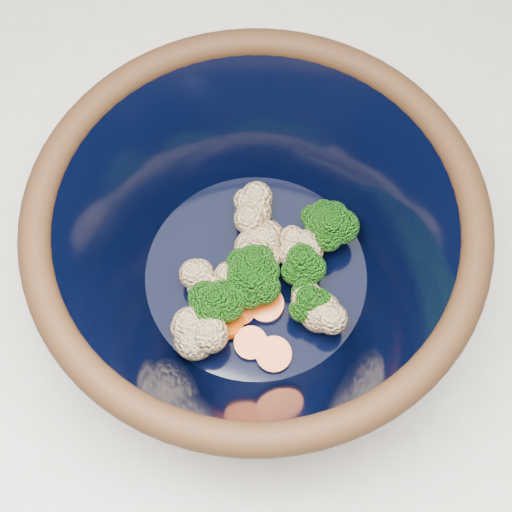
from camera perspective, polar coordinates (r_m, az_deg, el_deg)
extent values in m
plane|color=#9E7A54|center=(1.52, 2.08, -13.04)|extent=(3.00, 3.00, 0.00)
cube|color=beige|center=(1.08, 2.88, -8.36)|extent=(1.20, 1.20, 0.90)
cylinder|color=black|center=(0.63, 0.00, -2.34)|extent=(0.20, 0.20, 0.01)
torus|color=black|center=(0.51, 0.00, 3.20)|extent=(0.34, 0.34, 0.02)
cylinder|color=black|center=(0.61, 0.00, -1.45)|extent=(0.19, 0.19, 0.00)
cylinder|color=#608442|center=(0.62, 5.11, 2.43)|extent=(0.01, 0.01, 0.02)
ellipsoid|color=#206613|center=(0.60, 5.26, 3.28)|extent=(0.03, 0.03, 0.03)
cylinder|color=#608442|center=(0.60, 3.54, -1.18)|extent=(0.01, 0.01, 0.02)
ellipsoid|color=#206613|center=(0.58, 3.66, -0.30)|extent=(0.04, 0.04, 0.03)
cylinder|color=#608442|center=(0.59, 0.05, -2.69)|extent=(0.01, 0.01, 0.02)
ellipsoid|color=#206613|center=(0.57, 0.05, -1.91)|extent=(0.04, 0.04, 0.03)
cylinder|color=#608442|center=(0.59, 4.09, -4.19)|extent=(0.01, 0.01, 0.02)
ellipsoid|color=#206613|center=(0.57, 4.23, -3.49)|extent=(0.03, 0.03, 0.03)
cylinder|color=#608442|center=(0.60, -0.19, -1.48)|extent=(0.01, 0.01, 0.02)
ellipsoid|color=#206613|center=(0.57, -0.20, -0.52)|extent=(0.04, 0.04, 0.04)
cylinder|color=#608442|center=(0.61, 5.78, 1.61)|extent=(0.01, 0.01, 0.02)
ellipsoid|color=#206613|center=(0.59, 6.00, 2.66)|extent=(0.04, 0.04, 0.04)
cylinder|color=#608442|center=(0.59, -3.16, -4.35)|extent=(0.01, 0.01, 0.02)
ellipsoid|color=#206613|center=(0.56, -3.28, -3.55)|extent=(0.04, 0.04, 0.03)
cylinder|color=#608442|center=(0.59, -0.22, -2.96)|extent=(0.01, 0.01, 0.02)
ellipsoid|color=#206613|center=(0.57, -0.23, -2.14)|extent=(0.04, 0.04, 0.03)
sphere|color=beige|center=(0.60, 0.66, 0.51)|extent=(0.03, 0.03, 0.03)
sphere|color=beige|center=(0.59, -1.34, -2.12)|extent=(0.03, 0.03, 0.03)
sphere|color=beige|center=(0.58, 5.12, -4.47)|extent=(0.03, 0.03, 0.03)
sphere|color=beige|center=(0.59, -4.24, -2.33)|extent=(0.03, 0.03, 0.03)
sphere|color=beige|center=(0.60, -0.25, 0.68)|extent=(0.03, 0.03, 0.03)
sphere|color=beige|center=(0.60, 3.83, 0.53)|extent=(0.03, 0.03, 0.03)
sphere|color=beige|center=(0.57, -4.90, -6.68)|extent=(0.03, 0.03, 0.03)
sphere|color=beige|center=(0.61, 0.97, 1.58)|extent=(0.03, 0.03, 0.03)
sphere|color=beige|center=(0.61, -0.19, 3.53)|extent=(0.03, 0.03, 0.03)
cylinder|color=#FA540A|center=(0.58, -0.42, -6.95)|extent=(0.03, 0.03, 0.01)
cylinder|color=#FA540A|center=(0.60, 0.48, -1.74)|extent=(0.03, 0.03, 0.01)
cylinder|color=#FA540A|center=(0.59, -2.51, -5.24)|extent=(0.03, 0.03, 0.01)
cylinder|color=#FA540A|center=(0.59, 0.80, -3.87)|extent=(0.03, 0.03, 0.01)
cylinder|color=#FA540A|center=(0.58, 1.43, -7.84)|extent=(0.03, 0.03, 0.01)
cylinder|color=#FA540A|center=(0.61, 4.00, -0.83)|extent=(0.03, 0.03, 0.01)
cylinder|color=#FA540A|center=(0.59, -1.27, -4.36)|extent=(0.02, 0.02, 0.01)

